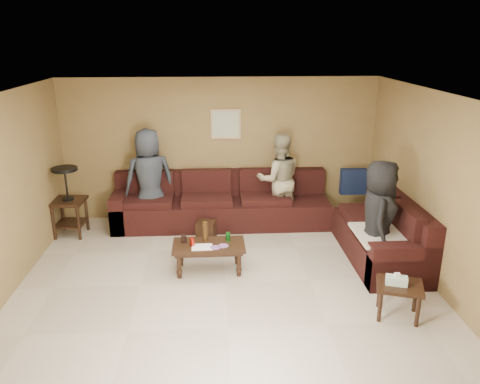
% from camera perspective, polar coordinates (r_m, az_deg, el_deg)
% --- Properties ---
extents(room, '(5.60, 5.50, 2.50)m').
position_cam_1_polar(room, '(5.78, -1.97, 3.49)').
color(room, '#B9AC9C').
rests_on(room, ground).
extents(sectional_sofa, '(4.65, 2.90, 0.97)m').
position_cam_1_polar(sectional_sofa, '(7.71, 3.89, -3.09)').
color(sectional_sofa, black).
rests_on(sectional_sofa, ground).
extents(coffee_table, '(1.00, 0.51, 0.70)m').
position_cam_1_polar(coffee_table, '(6.57, -3.86, -6.77)').
color(coffee_table, black).
rests_on(coffee_table, ground).
extents(end_table_left, '(0.54, 0.54, 1.16)m').
position_cam_1_polar(end_table_left, '(8.13, -20.21, -0.95)').
color(end_table_left, black).
rests_on(end_table_left, ground).
extents(side_table_right, '(0.62, 0.56, 0.57)m').
position_cam_1_polar(side_table_right, '(5.85, 18.80, -11.04)').
color(side_table_right, black).
rests_on(side_table_right, ground).
extents(waste_bin, '(0.34, 0.34, 0.34)m').
position_cam_1_polar(waste_bin, '(7.55, -4.12, -4.84)').
color(waste_bin, black).
rests_on(waste_bin, ground).
extents(wall_art, '(0.52, 0.04, 0.52)m').
position_cam_1_polar(wall_art, '(8.20, -1.75, 8.27)').
color(wall_art, tan).
rests_on(wall_art, ground).
extents(person_left, '(0.97, 0.77, 1.72)m').
position_cam_1_polar(person_left, '(8.03, -10.97, 1.55)').
color(person_left, '#282D38').
rests_on(person_left, ground).
extents(person_middle, '(0.82, 0.66, 1.61)m').
position_cam_1_polar(person_middle, '(8.08, 4.77, 1.50)').
color(person_middle, '#9B9373').
rests_on(person_middle, ground).
extents(person_right, '(0.71, 0.90, 1.62)m').
position_cam_1_polar(person_right, '(6.63, 16.50, -3.06)').
color(person_right, black).
rests_on(person_right, ground).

